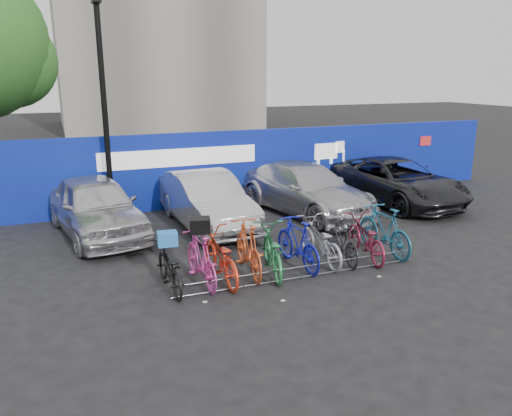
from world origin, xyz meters
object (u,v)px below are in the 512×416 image
car_3 (395,181)px  bike_0 (169,267)px  car_0 (96,206)px  bike_6 (320,241)px  car_2 (305,189)px  bike_7 (342,241)px  car_1 (206,200)px  lamppost (104,107)px  bike_4 (272,251)px  bike_3 (248,248)px  bike_rack (302,272)px  bike_5 (298,243)px  bike_1 (201,258)px  bike_2 (220,256)px  bike_8 (365,238)px  bike_9 (384,230)px

car_3 → bike_0: car_3 is taller
car_0 → bike_6: size_ratio=2.39×
car_2 → bike_7: bearing=-118.6°
car_3 → car_1: bearing=176.6°
bike_7 → car_2: bearing=-98.6°
lamppost → car_3: size_ratio=1.16×
car_1 → bike_4: (0.33, -3.84, -0.24)m
car_0 → bike_3: bearing=-65.2°
bike_7 → bike_4: bearing=8.1°
car_0 → bike_7: (5.05, -4.13, -0.28)m
bike_rack → bike_3: (-0.93, 0.71, 0.43)m
lamppost → bike_3: lamppost is taller
bike_0 → bike_5: bearing=-179.6°
car_0 → bike_4: bearing=-62.0°
bike_5 → bike_6: size_ratio=0.97×
bike_5 → bike_7: bearing=172.9°
car_1 → bike_1: (-1.23, -3.82, -0.20)m
car_2 → bike_2: 5.76m
bike_1 → bike_5: bike_5 is taller
bike_7 → bike_8: (0.60, -0.02, -0.00)m
bike_2 → bike_8: bike_2 is taller
bike_6 → bike_7: (0.51, -0.15, -0.01)m
car_0 → bike_4: (3.27, -4.17, -0.27)m
bike_rack → bike_9: 2.66m
lamppost → bike_1: (1.18, -5.44, -2.72)m
bike_2 → bike_5: (1.84, 0.06, 0.03)m
bike_5 → bike_1: bearing=-0.8°
car_0 → bike_3: size_ratio=2.36×
bike_5 → bike_8: 1.71m
bike_7 → bike_9: 1.21m
car_2 → bike_5: car_2 is taller
car_3 → bike_8: 5.59m
bike_0 → bike_1: size_ratio=0.96×
bike_4 → bike_7: bearing=-165.8°
bike_3 → bike_4: 0.51m
bike_9 → bike_2: bearing=-1.1°
car_2 → bike_5: size_ratio=2.76×
bike_0 → bike_9: size_ratio=0.90×
car_0 → bike_9: bearing=-43.0°
bike_0 → bike_4: bike_4 is taller
car_2 → car_3: (3.31, -0.05, -0.02)m
bike_1 → bike_5: 2.25m
bike_1 → bike_9: size_ratio=0.94×
car_1 → bike_3: bearing=-95.5°
bike_1 → bike_9: bike_9 is taller
car_1 → bike_7: (2.12, -3.80, -0.25)m
bike_0 → bike_4: (2.24, 0.01, 0.05)m
bike_4 → lamppost: bearing=-50.3°
bike_1 → bike_6: size_ratio=0.96×
bike_7 → bike_9: bearing=-168.6°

